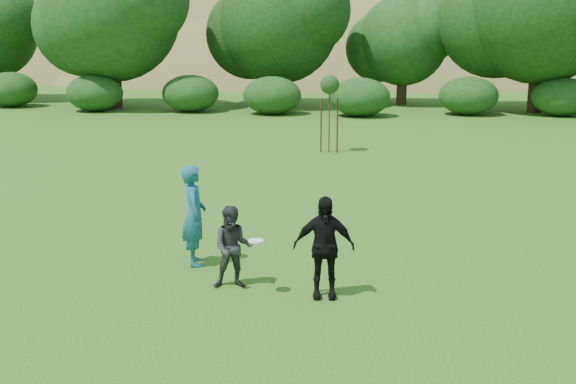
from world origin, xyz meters
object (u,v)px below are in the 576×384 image
(player_teal, at_px, (194,215))
(player_grey, at_px, (233,247))
(player_black, at_px, (324,247))
(sapling, at_px, (330,87))

(player_teal, xyz_separation_m, player_grey, (1.02, -1.17, -0.24))
(player_grey, height_order, player_black, player_black)
(player_teal, bearing_deg, player_grey, -157.44)
(player_grey, bearing_deg, player_black, -17.96)
(sapling, bearing_deg, player_grey, -92.52)
(player_teal, height_order, sapling, sapling)
(player_black, distance_m, sapling, 14.60)
(player_teal, height_order, player_black, player_teal)
(player_black, relative_size, sapling, 0.64)
(sapling, bearing_deg, player_black, -85.94)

